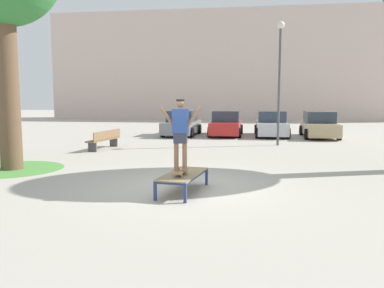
# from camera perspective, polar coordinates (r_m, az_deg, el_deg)

# --- Properties ---
(ground_plane) EXTENTS (120.00, 120.00, 0.00)m
(ground_plane) POSITION_cam_1_polar(r_m,az_deg,el_deg) (9.97, -1.07, -6.41)
(ground_plane) COLOR #B2AA9E
(building_facade) EXTENTS (38.46, 4.00, 11.25)m
(building_facade) POSITION_cam_1_polar(r_m,az_deg,el_deg) (42.38, 5.77, 11.25)
(building_facade) COLOR beige
(building_facade) RESTS_ON ground
(skate_box) EXTENTS (1.03, 1.99, 0.46)m
(skate_box) POSITION_cam_1_polar(r_m,az_deg,el_deg) (9.43, -1.33, -4.60)
(skate_box) COLOR navy
(skate_box) RESTS_ON ground
(skateboard) EXTENTS (0.20, 0.80, 0.09)m
(skateboard) POSITION_cam_1_polar(r_m,az_deg,el_deg) (9.24, -1.69, -4.06)
(skateboard) COLOR #9E754C
(skateboard) RESTS_ON skate_box
(skater) EXTENTS (1.00, 0.28, 1.69)m
(skater) POSITION_cam_1_polar(r_m,az_deg,el_deg) (9.10, -1.71, 2.10)
(skater) COLOR #8E6647
(skater) RESTS_ON skateboard
(grass_patch_near_left) EXTENTS (3.19, 3.19, 0.01)m
(grass_patch_near_left) POSITION_cam_1_polar(r_m,az_deg,el_deg) (13.82, -24.77, -3.31)
(grass_patch_near_left) COLOR #519342
(grass_patch_near_left) RESTS_ON ground
(car_grey) EXTENTS (2.06, 4.27, 1.50)m
(car_grey) POSITION_cam_1_polar(r_m,az_deg,el_deg) (23.85, -1.48, 2.94)
(car_grey) COLOR slate
(car_grey) RESTS_ON ground
(car_red) EXTENTS (1.97, 4.22, 1.50)m
(car_red) POSITION_cam_1_polar(r_m,az_deg,el_deg) (23.75, 5.02, 2.90)
(car_red) COLOR red
(car_red) RESTS_ON ground
(car_silver) EXTENTS (1.95, 4.22, 1.50)m
(car_silver) POSITION_cam_1_polar(r_m,az_deg,el_deg) (23.74, 11.52, 2.79)
(car_silver) COLOR #B7BABF
(car_silver) RESTS_ON ground
(car_tan) EXTENTS (1.97, 4.23, 1.50)m
(car_tan) POSITION_cam_1_polar(r_m,az_deg,el_deg) (23.65, 18.10, 2.58)
(car_tan) COLOR tan
(car_tan) RESTS_ON ground
(park_bench) EXTENTS (0.75, 2.44, 0.83)m
(park_bench) POSITION_cam_1_polar(r_m,az_deg,el_deg) (17.80, -12.65, 0.70)
(park_bench) COLOR brown
(park_bench) RESTS_ON ground
(light_post) EXTENTS (0.36, 0.36, 5.83)m
(light_post) POSITION_cam_1_polar(r_m,az_deg,el_deg) (19.18, 12.70, 11.23)
(light_post) COLOR #4C4C51
(light_post) RESTS_ON ground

